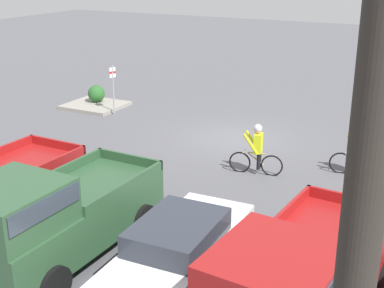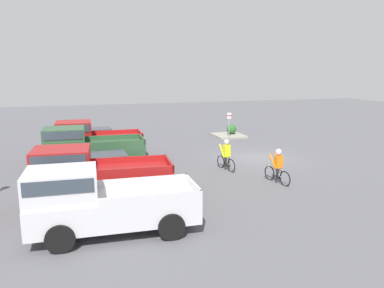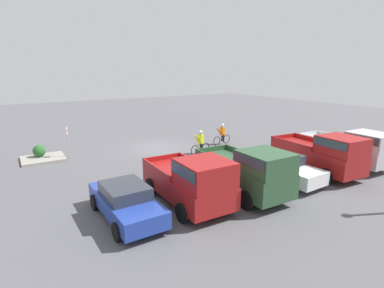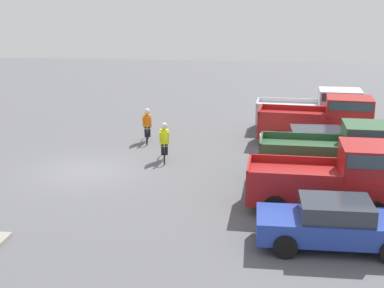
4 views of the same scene
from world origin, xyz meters
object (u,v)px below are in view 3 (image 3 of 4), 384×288
object	(u,v)px
pickup_truck_2	(248,171)
fire_lane_sign	(67,139)
cyclist_0	(201,142)
shrub	(39,151)
sedan_0	(279,166)
pickup_truck_3	(192,180)
pickup_truck_1	(322,153)
cyclist_1	(222,133)
sedan_1	(126,201)
pickup_truck_0	(351,147)

from	to	relation	value
pickup_truck_2	fire_lane_sign	bearing A→B (deg)	-60.83
cyclist_0	shrub	bearing A→B (deg)	-24.87
shrub	sedan_0	bearing A→B (deg)	133.51
pickup_truck_3	cyclist_0	xyz separation A→B (m)	(-4.90, -6.77, -0.31)
pickup_truck_1	fire_lane_sign	world-z (taller)	pickup_truck_1
cyclist_0	cyclist_1	bearing A→B (deg)	-154.54
sedan_0	pickup_truck_1	bearing A→B (deg)	167.86
pickup_truck_2	sedan_1	size ratio (longest dim) A/B	1.17
pickup_truck_2	pickup_truck_0	bearing A→B (deg)	-179.55
sedan_0	shrub	xyz separation A→B (m)	(10.46, -11.02, -0.19)
pickup_truck_2	cyclist_0	distance (m)	7.45
pickup_truck_0	shrub	size ratio (longest dim) A/B	6.88
pickup_truck_0	sedan_0	size ratio (longest dim) A/B	1.13
sedan_0	sedan_1	distance (m)	8.40
sedan_1	cyclist_1	bearing A→B (deg)	-144.02
sedan_0	cyclist_0	distance (m)	6.54
pickup_truck_0	cyclist_1	world-z (taller)	pickup_truck_0
sedan_0	fire_lane_sign	world-z (taller)	fire_lane_sign
fire_lane_sign	shrub	world-z (taller)	fire_lane_sign
pickup_truck_2	fire_lane_sign	xyz separation A→B (m)	(5.98, -10.72, 0.13)
pickup_truck_1	cyclist_0	world-z (taller)	pickup_truck_1
pickup_truck_3	fire_lane_sign	world-z (taller)	pickup_truck_3
sedan_0	pickup_truck_3	distance (m)	5.63
sedan_0	cyclist_1	bearing A→B (deg)	-105.84
shrub	cyclist_1	bearing A→B (deg)	166.25
sedan_0	pickup_truck_2	bearing A→B (deg)	12.76
pickup_truck_2	fire_lane_sign	distance (m)	12.28
pickup_truck_1	cyclist_1	size ratio (longest dim) A/B	2.95
pickup_truck_1	pickup_truck_3	world-z (taller)	pickup_truck_1
sedan_0	sedan_1	bearing A→B (deg)	-1.23
pickup_truck_0	cyclist_0	xyz separation A→B (m)	(6.29, -7.07, -0.31)
pickup_truck_1	pickup_truck_3	distance (m)	8.38
pickup_truck_2	sedan_0	bearing A→B (deg)	-167.24
pickup_truck_1	cyclist_1	world-z (taller)	pickup_truck_1
cyclist_0	fire_lane_sign	distance (m)	8.85
sedan_1	sedan_0	bearing A→B (deg)	178.77
pickup_truck_1	cyclist_0	size ratio (longest dim) A/B	3.11
sedan_0	pickup_truck_2	xyz separation A→B (m)	(2.81, 0.64, 0.47)
sedan_0	sedan_1	size ratio (longest dim) A/B	1.09
pickup_truck_0	cyclist_1	distance (m)	9.12
cyclist_0	fire_lane_sign	bearing A→B (deg)	-23.91
cyclist_0	cyclist_1	world-z (taller)	cyclist_0
sedan_1	cyclist_1	distance (m)	13.16
sedan_0	cyclist_0	bearing A→B (deg)	-83.73
pickup_truck_0	sedan_1	world-z (taller)	pickup_truck_0
cyclist_1	shrub	xyz separation A→B (m)	(12.70, -3.11, -0.32)
pickup_truck_0	sedan_0	xyz separation A→B (m)	(5.58, -0.57, -0.43)
sedan_0	pickup_truck_0	bearing A→B (deg)	174.16
cyclist_0	sedan_1	bearing A→B (deg)	39.43
cyclist_0	pickup_truck_0	bearing A→B (deg)	131.66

